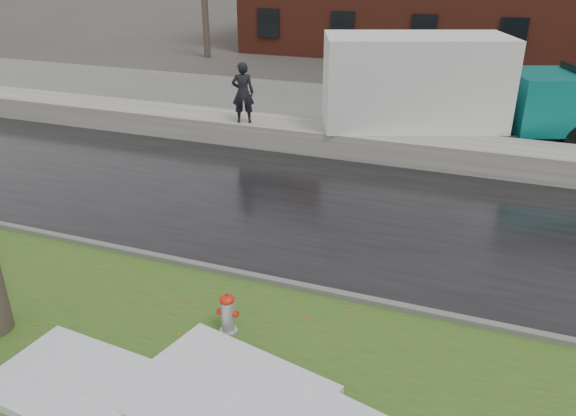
% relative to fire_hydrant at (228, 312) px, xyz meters
% --- Properties ---
extents(ground, '(120.00, 120.00, 0.00)m').
position_rel_fire_hydrant_xyz_m(ground, '(-0.50, 0.60, -0.43)').
color(ground, '#47423D').
rests_on(ground, ground).
extents(verge, '(60.00, 4.50, 0.04)m').
position_rel_fire_hydrant_xyz_m(verge, '(-0.50, -0.65, -0.41)').
color(verge, '#2F4918').
rests_on(verge, ground).
extents(road, '(60.00, 7.00, 0.03)m').
position_rel_fire_hydrant_xyz_m(road, '(-0.50, 5.10, -0.41)').
color(road, black).
rests_on(road, ground).
extents(parking_lot, '(60.00, 9.00, 0.03)m').
position_rel_fire_hydrant_xyz_m(parking_lot, '(-0.50, 13.60, -0.41)').
color(parking_lot, slate).
rests_on(parking_lot, ground).
extents(curb, '(60.00, 0.15, 0.14)m').
position_rel_fire_hydrant_xyz_m(curb, '(-0.50, 1.60, -0.36)').
color(curb, slate).
rests_on(curb, ground).
extents(snowbank, '(60.00, 1.60, 0.75)m').
position_rel_fire_hydrant_xyz_m(snowbank, '(-0.50, 9.30, -0.05)').
color(snowbank, '#B2AEA3').
rests_on(snowbank, ground).
extents(fire_hydrant, '(0.36, 0.31, 0.73)m').
position_rel_fire_hydrant_xyz_m(fire_hydrant, '(0.00, 0.00, 0.00)').
color(fire_hydrant, '#AAADB2').
rests_on(fire_hydrant, verge).
extents(box_truck, '(10.08, 5.24, 3.39)m').
position_rel_fire_hydrant_xyz_m(box_truck, '(2.07, 10.87, 1.36)').
color(box_truck, black).
rests_on(box_truck, ground).
extents(worker, '(0.79, 0.66, 1.85)m').
position_rel_fire_hydrant_xyz_m(worker, '(-3.80, 8.83, 1.25)').
color(worker, black).
rests_on(worker, snowbank).
extents(snow_patch_near, '(2.97, 2.52, 0.16)m').
position_rel_fire_hydrant_xyz_m(snow_patch_near, '(0.61, -1.40, -0.31)').
color(snow_patch_near, silver).
rests_on(snow_patch_near, verge).
extents(snow_patch_far, '(2.33, 1.78, 0.14)m').
position_rel_fire_hydrant_xyz_m(snow_patch_far, '(-1.51, -1.87, -0.32)').
color(snow_patch_far, silver).
rests_on(snow_patch_far, verge).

